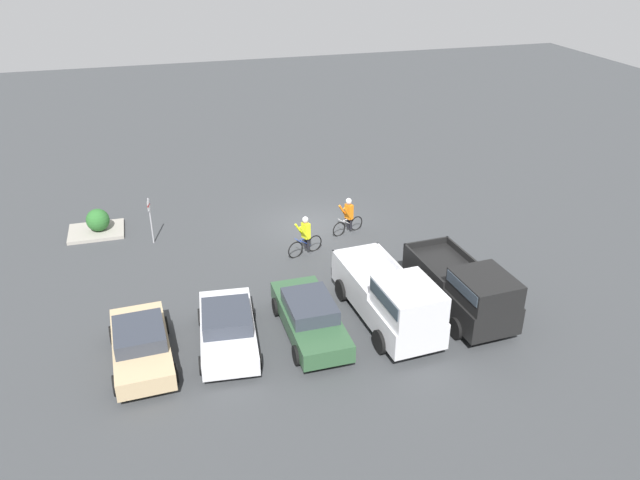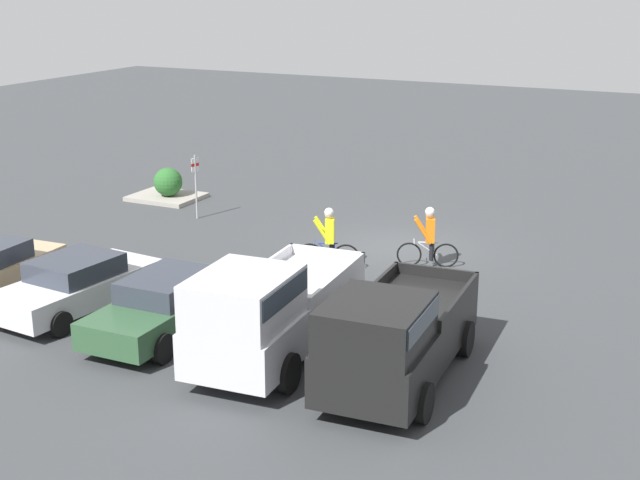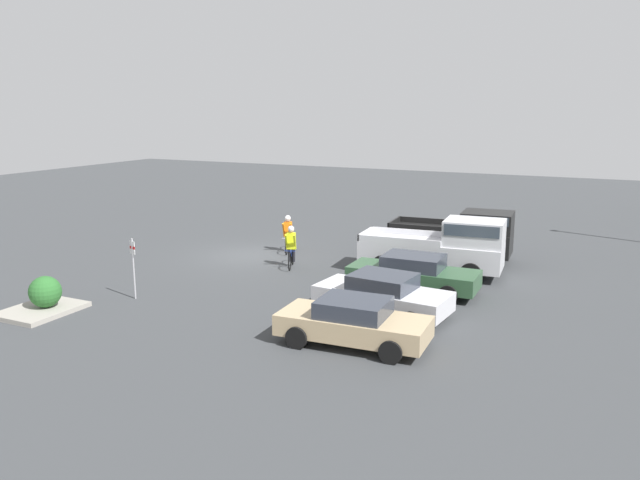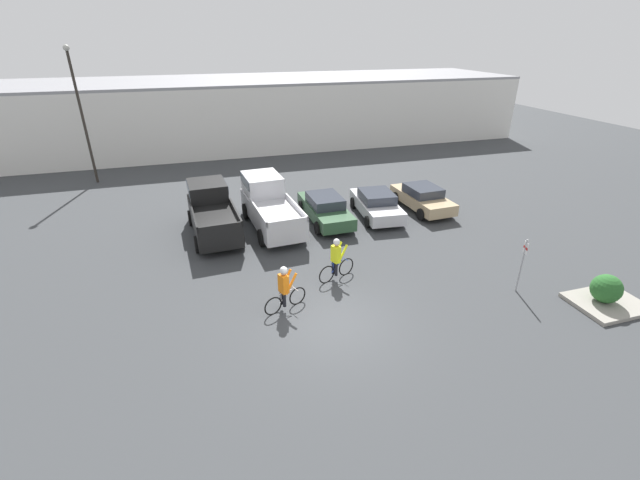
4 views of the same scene
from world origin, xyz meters
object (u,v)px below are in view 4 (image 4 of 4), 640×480
object	(u,v)px
sedan_2	(422,198)
pickup_truck_0	(212,210)
shrub	(606,289)
cyclist_0	(336,259)
pickup_truck_1	(269,203)
fire_lane_sign	(523,260)
sedan_1	(376,204)
cyclist_1	(284,288)
lamppost	(80,108)
sedan_0	(325,208)

from	to	relation	value
sedan_2	pickup_truck_0	bearing A→B (deg)	178.11
sedan_2	shrub	world-z (taller)	sedan_2
cyclist_0	shrub	size ratio (longest dim) A/B	1.72
pickup_truck_1	fire_lane_sign	xyz separation A→B (m)	(7.74, -8.90, 0.13)
sedan_2	shrub	distance (m)	10.30
cyclist_0	fire_lane_sign	distance (m)	6.86
pickup_truck_0	shrub	size ratio (longest dim) A/B	5.11
sedan_1	cyclist_1	distance (m)	9.55
fire_lane_sign	shrub	bearing A→B (deg)	-35.56
pickup_truck_1	cyclist_0	world-z (taller)	pickup_truck_1
pickup_truck_1	cyclist_1	distance (m)	7.57
pickup_truck_0	sedan_1	xyz separation A→B (m)	(8.43, -0.53, -0.44)
sedan_2	lamppost	bearing A→B (deg)	149.74
sedan_0	lamppost	bearing A→B (deg)	139.65
sedan_0	sedan_1	bearing A→B (deg)	-3.01
sedan_0	sedan_1	world-z (taller)	sedan_0
lamppost	shrub	world-z (taller)	lamppost
shrub	sedan_2	bearing A→B (deg)	99.08
sedan_0	shrub	distance (m)	12.47
sedan_1	sedan_2	size ratio (longest dim) A/B	1.03
sedan_0	lamppost	size ratio (longest dim) A/B	0.56
sedan_2	cyclist_1	world-z (taller)	cyclist_1
sedan_1	fire_lane_sign	world-z (taller)	fire_lane_sign
lamppost	shrub	xyz separation A→B (m)	(19.55, -20.63, -4.06)
pickup_truck_0	fire_lane_sign	world-z (taller)	pickup_truck_0
pickup_truck_1	shrub	size ratio (longest dim) A/B	5.50
cyclist_0	lamppost	size ratio (longest dim) A/B	0.22
sedan_0	cyclist_1	world-z (taller)	cyclist_1
pickup_truck_0	cyclist_1	world-z (taller)	pickup_truck_0
cyclist_1	pickup_truck_0	bearing A→B (deg)	104.24
cyclist_0	cyclist_1	world-z (taller)	cyclist_0
lamppost	cyclist_1	bearing A→B (deg)	-63.94
pickup_truck_0	cyclist_0	xyz separation A→B (m)	(4.30, -6.05, -0.23)
pickup_truck_1	cyclist_0	distance (m)	6.25
sedan_1	lamppost	world-z (taller)	lamppost
pickup_truck_0	cyclist_1	distance (m)	7.74
cyclist_0	fire_lane_sign	size ratio (longest dim) A/B	0.83
sedan_2	shrub	size ratio (longest dim) A/B	4.15
pickup_truck_0	sedan_1	size ratio (longest dim) A/B	1.19
sedan_0	sedan_1	size ratio (longest dim) A/B	1.05
fire_lane_sign	sedan_2	bearing A→B (deg)	85.31
sedan_0	shrub	xyz separation A→B (m)	(7.23, -10.16, -0.04)
pickup_truck_0	pickup_truck_1	bearing A→B (deg)	0.28
pickup_truck_0	sedan_0	world-z (taller)	pickup_truck_0
pickup_truck_1	pickup_truck_0	bearing A→B (deg)	-179.72
sedan_0	fire_lane_sign	bearing A→B (deg)	-60.03
pickup_truck_0	sedan_0	xyz separation A→B (m)	(5.63, -0.38, -0.42)
sedan_1	shrub	bearing A→B (deg)	-66.16
cyclist_0	sedan_1	bearing A→B (deg)	53.19
sedan_1	lamppost	xyz separation A→B (m)	(-15.12, 10.62, 4.05)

